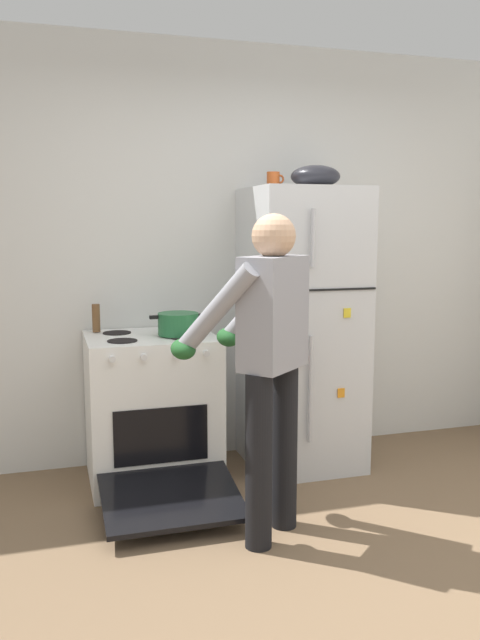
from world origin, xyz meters
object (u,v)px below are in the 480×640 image
object	(u,v)px
refrigerator	(301,329)
stove_range	(152,410)
person_cook	(266,348)
coffee_mug	(274,180)
red_pot	(178,324)
pepper_mill	(96,318)
mixing_bowl	(315,177)

from	to	relation	value
refrigerator	stove_range	bearing A→B (deg)	-178.97
refrigerator	person_cook	bearing A→B (deg)	-121.39
person_cook	coffee_mug	world-z (taller)	coffee_mug
person_cook	red_pot	bearing A→B (deg)	107.61
red_pot	pepper_mill	bearing A→B (deg)	151.48
red_pot	coffee_mug	distance (m)	1.07
coffee_mug	red_pot	bearing A→B (deg)	-170.98
coffee_mug	pepper_mill	size ratio (longest dim) A/B	0.66
pepper_mill	mixing_bowl	size ratio (longest dim) A/B	0.55
coffee_mug	mixing_bowl	distance (m)	0.26
person_cook	coffee_mug	distance (m)	1.33
refrigerator	coffee_mug	world-z (taller)	coffee_mug
pepper_mill	mixing_bowl	world-z (taller)	mixing_bowl
coffee_mug	mixing_bowl	size ratio (longest dim) A/B	0.37
refrigerator	pepper_mill	distance (m)	1.29
red_pot	mixing_bowl	xyz separation A→B (m)	(0.89, 0.05, 0.88)
coffee_mug	pepper_mill	distance (m)	1.38
person_cook	red_pot	distance (m)	0.88
stove_range	coffee_mug	size ratio (longest dim) A/B	10.75
stove_range	mixing_bowl	distance (m)	1.75
refrigerator	mixing_bowl	size ratio (longest dim) A/B	5.78
person_cook	red_pot	world-z (taller)	person_cook
stove_range	red_pot	distance (m)	0.55
refrigerator	pepper_mill	xyz separation A→B (m)	(-1.27, 0.20, 0.09)
coffee_mug	refrigerator	bearing A→B (deg)	-15.84
stove_range	mixing_bowl	bearing A→B (deg)	0.97
pepper_mill	red_pot	bearing A→B (deg)	-28.52
pepper_mill	refrigerator	bearing A→B (deg)	-8.98
refrigerator	person_cook	size ratio (longest dim) A/B	1.11
refrigerator	stove_range	distance (m)	1.07
stove_range	pepper_mill	distance (m)	0.66
coffee_mug	mixing_bowl	bearing A→B (deg)	-10.99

